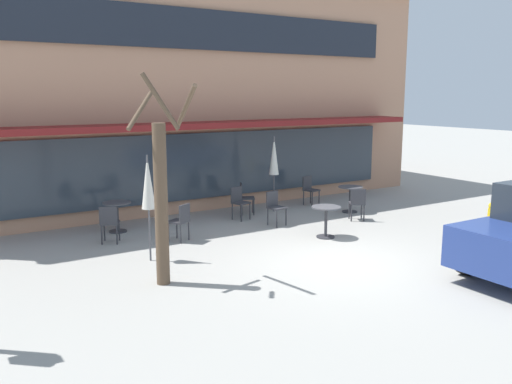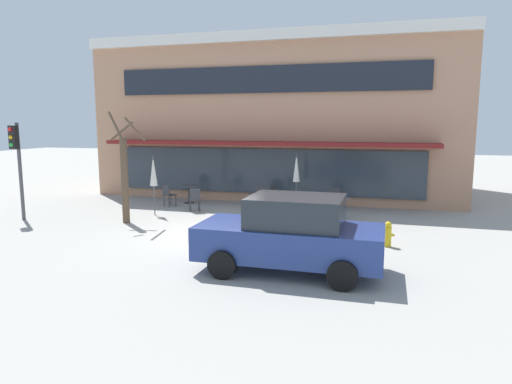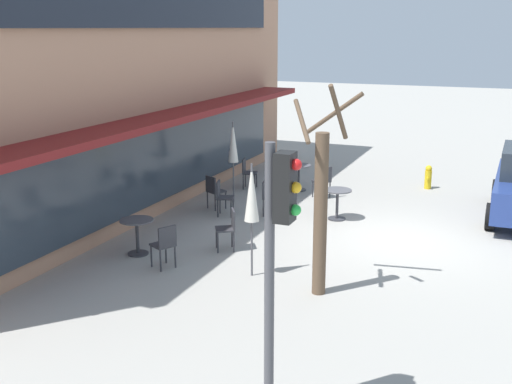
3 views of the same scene
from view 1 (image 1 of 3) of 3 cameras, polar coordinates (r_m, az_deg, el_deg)
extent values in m
plane|color=#9E9B93|center=(11.29, 8.84, -7.38)|extent=(80.00, 80.00, 0.00)
cube|color=tan|center=(19.42, -10.90, 10.66)|extent=(16.33, 8.00, 7.17)
cube|color=maroon|center=(15.30, -4.48, 7.07)|extent=(13.88, 1.10, 0.16)
cube|color=#1E232D|center=(15.81, -5.48, 16.65)|extent=(13.06, 0.10, 1.10)
cube|color=#2D3842|center=(15.85, -5.24, 2.81)|extent=(13.06, 0.10, 1.90)
cylinder|color=#333338|center=(14.01, -14.32, -4.03)|extent=(0.44, 0.44, 0.03)
cylinder|color=#333338|center=(13.93, -14.39, -2.57)|extent=(0.07, 0.07, 0.70)
cylinder|color=#4C4C51|center=(13.85, -14.46, -1.10)|extent=(0.70, 0.70, 0.03)
cylinder|color=#333338|center=(13.18, 7.33, -4.69)|extent=(0.44, 0.44, 0.03)
cylinder|color=#333338|center=(13.09, 7.36, -3.15)|extent=(0.07, 0.07, 0.70)
cylinder|color=#4C4C51|center=(13.01, 7.40, -1.59)|extent=(0.70, 0.70, 0.03)
cylinder|color=#333338|center=(16.05, 9.83, -2.04)|extent=(0.44, 0.44, 0.03)
cylinder|color=#333338|center=(15.98, 9.87, -0.77)|extent=(0.07, 0.07, 0.70)
cylinder|color=#4C4C51|center=(15.91, 9.91, 0.52)|extent=(0.70, 0.70, 0.03)
cylinder|color=#4C4C51|center=(15.71, 1.90, 1.86)|extent=(0.04, 0.04, 2.20)
cone|color=silver|center=(15.64, 1.91, 3.85)|extent=(0.28, 0.28, 1.10)
cylinder|color=#4C4C51|center=(11.24, -11.21, -1.73)|extent=(0.04, 0.04, 2.20)
cone|color=silver|center=(11.14, -11.31, 1.04)|extent=(0.28, 0.28, 1.10)
cylinder|color=#333338|center=(13.20, -15.66, -4.03)|extent=(0.04, 0.04, 0.45)
cylinder|color=#333338|center=(13.14, -14.20, -4.02)|extent=(0.04, 0.04, 0.45)
cylinder|color=#333338|center=(12.88, -15.94, -4.40)|extent=(0.04, 0.04, 0.45)
cylinder|color=#333338|center=(12.82, -14.44, -4.39)|extent=(0.04, 0.04, 0.45)
cube|color=#333338|center=(12.95, -15.11, -3.16)|extent=(0.54, 0.54, 0.04)
cube|color=#333338|center=(12.73, -15.30, -2.38)|extent=(0.37, 0.22, 0.40)
cylinder|color=#333338|center=(15.18, 9.78, -1.94)|extent=(0.04, 0.04, 0.45)
cylinder|color=#333338|center=(15.25, 11.04, -1.93)|extent=(0.04, 0.04, 0.45)
cylinder|color=#333338|center=(14.86, 10.02, -2.22)|extent=(0.04, 0.04, 0.45)
cylinder|color=#333338|center=(14.92, 11.30, -2.21)|extent=(0.04, 0.04, 0.45)
cube|color=#333338|center=(15.00, 10.56, -1.16)|extent=(0.55, 0.55, 0.04)
cube|color=#333338|center=(14.79, 10.73, -0.46)|extent=(0.36, 0.24, 0.40)
cylinder|color=#333338|center=(14.85, -0.65, -2.06)|extent=(0.04, 0.04, 0.45)
cylinder|color=#333338|center=(14.61, -1.55, -2.27)|extent=(0.04, 0.04, 0.45)
cylinder|color=#333338|center=(15.08, -1.60, -1.88)|extent=(0.04, 0.04, 0.45)
cylinder|color=#333338|center=(14.84, -2.51, -2.08)|extent=(0.04, 0.04, 0.45)
cube|color=#333338|center=(14.79, -1.58, -1.15)|extent=(0.49, 0.49, 0.04)
cube|color=#333338|center=(14.87, -2.09, -0.22)|extent=(0.40, 0.15, 0.40)
cylinder|color=#333338|center=(15.69, -0.33, -1.39)|extent=(0.04, 0.04, 0.45)
cylinder|color=#333338|center=(15.36, -0.23, -1.64)|extent=(0.04, 0.04, 0.45)
cylinder|color=#333338|center=(15.67, -1.57, -1.41)|extent=(0.04, 0.04, 0.45)
cylinder|color=#333338|center=(15.34, -1.50, -1.67)|extent=(0.04, 0.04, 0.45)
cube|color=#333338|center=(15.47, -0.91, -0.64)|extent=(0.54, 0.54, 0.04)
cube|color=#333338|center=(15.41, -1.58, 0.15)|extent=(0.22, 0.37, 0.40)
cylinder|color=#333338|center=(16.89, 6.66, -0.62)|extent=(0.04, 0.04, 0.45)
cylinder|color=#333338|center=(16.62, 5.93, -0.78)|extent=(0.04, 0.04, 0.45)
cylinder|color=#333338|center=(17.09, 5.77, -0.47)|extent=(0.04, 0.04, 0.45)
cylinder|color=#333338|center=(16.84, 5.03, -0.62)|extent=(0.04, 0.04, 0.45)
cube|color=#333338|center=(16.81, 5.86, 0.20)|extent=(0.48, 0.48, 0.04)
cube|color=#333338|center=(16.89, 5.40, 1.01)|extent=(0.40, 0.13, 0.40)
cylinder|color=#333338|center=(14.21, 3.18, -2.64)|extent=(0.04, 0.04, 0.45)
cylinder|color=#333338|center=(13.98, 2.21, -2.86)|extent=(0.04, 0.04, 0.45)
cylinder|color=#333338|center=(14.44, 2.21, -2.42)|extent=(0.04, 0.04, 0.45)
cylinder|color=#333338|center=(14.21, 1.24, -2.63)|extent=(0.04, 0.04, 0.45)
cube|color=#333338|center=(14.16, 2.22, -1.67)|extent=(0.47, 0.47, 0.04)
cube|color=#333338|center=(14.24, 1.71, -0.69)|extent=(0.40, 0.11, 0.40)
cylinder|color=#333338|center=(12.81, -9.21, -4.21)|extent=(0.04, 0.04, 0.45)
cylinder|color=#333338|center=(13.08, -8.33, -3.88)|extent=(0.04, 0.04, 0.45)
cylinder|color=#333338|center=(12.62, -7.96, -4.40)|extent=(0.04, 0.04, 0.45)
cylinder|color=#333338|center=(12.89, -7.09, -4.06)|extent=(0.04, 0.04, 0.45)
cube|color=#333338|center=(12.79, -8.17, -3.07)|extent=(0.55, 0.55, 0.04)
cube|color=#333338|center=(12.64, -7.53, -2.19)|extent=(0.36, 0.24, 0.40)
cylinder|color=black|center=(11.14, 21.48, -6.51)|extent=(0.64, 0.22, 0.64)
cylinder|color=brown|center=(9.75, -9.96, -1.39)|extent=(0.24, 0.24, 2.91)
cylinder|color=brown|center=(9.71, -7.38, 8.88)|extent=(0.20, 1.06, 0.80)
cylinder|color=brown|center=(9.76, -12.12, 8.38)|extent=(0.69, 0.53, 0.67)
cylinder|color=brown|center=(9.27, -10.03, 9.34)|extent=(0.64, 0.23, 0.97)
cylinder|color=gold|center=(15.00, 23.53, -2.62)|extent=(0.20, 0.20, 0.55)
sphere|color=gold|center=(14.93, 23.62, -1.36)|extent=(0.19, 0.19, 0.19)
cylinder|color=gold|center=(14.88, 23.26, -2.48)|extent=(0.10, 0.07, 0.07)
cylinder|color=gold|center=(15.09, 23.83, -2.35)|extent=(0.10, 0.07, 0.07)
camera|label=2|loc=(12.91, 79.06, 1.94)|focal=32.00mm
camera|label=3|loc=(8.98, -83.03, 9.24)|focal=45.00mm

